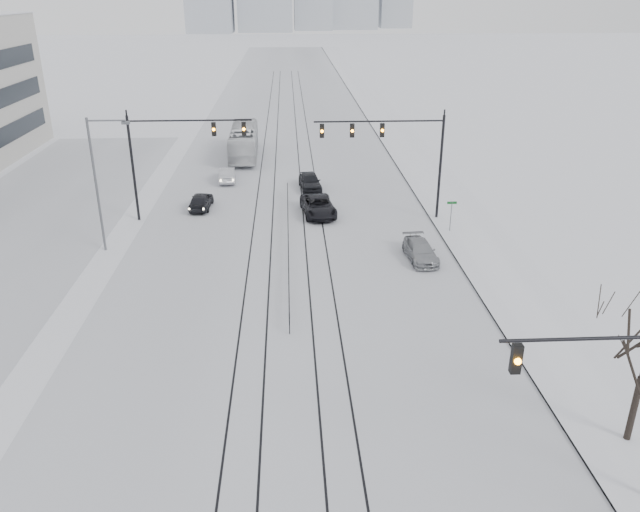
{
  "coord_description": "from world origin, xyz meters",
  "views": [
    {
      "loc": [
        0.11,
        -10.03,
        16.44
      ],
      "look_at": [
        1.71,
        20.73,
        3.2
      ],
      "focal_mm": 35.0,
      "sensor_mm": 36.0,
      "label": 1
    }
  ],
  "objects_px": {
    "traffic_mast_near": "(627,393)",
    "sedan_sb_outer": "(227,174)",
    "sedan_nb_front": "(318,206)",
    "sedan_nb_far": "(310,181)",
    "box_truck": "(244,142)",
    "sedan_sb_inner": "(201,201)",
    "sedan_nb_right": "(420,251)"
  },
  "relations": [
    {
      "from": "box_truck",
      "to": "sedan_sb_inner",
      "type": "bearing_deg",
      "value": 80.66
    },
    {
      "from": "sedan_nb_right",
      "to": "sedan_nb_front",
      "type": "bearing_deg",
      "value": 119.93
    },
    {
      "from": "sedan_sb_outer",
      "to": "box_truck",
      "type": "height_order",
      "value": "box_truck"
    },
    {
      "from": "traffic_mast_near",
      "to": "sedan_nb_far",
      "type": "height_order",
      "value": "traffic_mast_near"
    },
    {
      "from": "sedan_sb_outer",
      "to": "traffic_mast_near",
      "type": "bearing_deg",
      "value": 107.76
    },
    {
      "from": "sedan_sb_outer",
      "to": "box_truck",
      "type": "relative_size",
      "value": 0.36
    },
    {
      "from": "sedan_sb_outer",
      "to": "sedan_nb_right",
      "type": "height_order",
      "value": "sedan_sb_outer"
    },
    {
      "from": "traffic_mast_near",
      "to": "sedan_sb_outer",
      "type": "bearing_deg",
      "value": 112.16
    },
    {
      "from": "sedan_nb_front",
      "to": "sedan_nb_right",
      "type": "distance_m",
      "value": 11.15
    },
    {
      "from": "sedan_sb_outer",
      "to": "box_truck",
      "type": "distance_m",
      "value": 9.3
    },
    {
      "from": "sedan_sb_outer",
      "to": "sedan_nb_far",
      "type": "relative_size",
      "value": 0.97
    },
    {
      "from": "sedan_nb_right",
      "to": "sedan_nb_far",
      "type": "height_order",
      "value": "sedan_nb_far"
    },
    {
      "from": "traffic_mast_near",
      "to": "sedan_sb_inner",
      "type": "bearing_deg",
      "value": 118.77
    },
    {
      "from": "sedan_nb_right",
      "to": "box_truck",
      "type": "height_order",
      "value": "box_truck"
    },
    {
      "from": "sedan_sb_inner",
      "to": "sedan_nb_far",
      "type": "height_order",
      "value": "sedan_nb_far"
    },
    {
      "from": "sedan_sb_inner",
      "to": "sedan_nb_right",
      "type": "xyz_separation_m",
      "value": [
        15.64,
        -11.2,
        -0.06
      ]
    },
    {
      "from": "sedan_sb_outer",
      "to": "sedan_nb_far",
      "type": "height_order",
      "value": "sedan_nb_far"
    },
    {
      "from": "traffic_mast_near",
      "to": "sedan_sb_inner",
      "type": "relative_size",
      "value": 1.77
    },
    {
      "from": "sedan_sb_outer",
      "to": "box_truck",
      "type": "xyz_separation_m",
      "value": [
        1.04,
        9.2,
        0.92
      ]
    },
    {
      "from": "traffic_mast_near",
      "to": "sedan_nb_right",
      "type": "distance_m",
      "value": 21.67
    },
    {
      "from": "sedan_nb_front",
      "to": "sedan_nb_right",
      "type": "relative_size",
      "value": 1.22
    },
    {
      "from": "sedan_sb_outer",
      "to": "sedan_nb_far",
      "type": "distance_m",
      "value": 8.09
    },
    {
      "from": "traffic_mast_near",
      "to": "box_truck",
      "type": "xyz_separation_m",
      "value": [
        -15.31,
        49.34,
        -2.96
      ]
    },
    {
      "from": "sedan_nb_front",
      "to": "sedan_nb_far",
      "type": "bearing_deg",
      "value": 86.88
    },
    {
      "from": "sedan_sb_outer",
      "to": "sedan_nb_right",
      "type": "distance_m",
      "value": 23.68
    },
    {
      "from": "traffic_mast_near",
      "to": "sedan_nb_front",
      "type": "relative_size",
      "value": 1.35
    },
    {
      "from": "sedan_sb_inner",
      "to": "sedan_sb_outer",
      "type": "bearing_deg",
      "value": -97.65
    },
    {
      "from": "sedan_nb_front",
      "to": "sedan_nb_far",
      "type": "distance_m",
      "value": 6.83
    },
    {
      "from": "sedan_sb_outer",
      "to": "sedan_nb_front",
      "type": "relative_size",
      "value": 0.8
    },
    {
      "from": "box_truck",
      "to": "sedan_nb_right",
      "type": "bearing_deg",
      "value": 114.05
    },
    {
      "from": "sedan_sb_outer",
      "to": "sedan_nb_far",
      "type": "bearing_deg",
      "value": 154.67
    },
    {
      "from": "box_truck",
      "to": "traffic_mast_near",
      "type": "bearing_deg",
      "value": 106.22
    }
  ]
}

